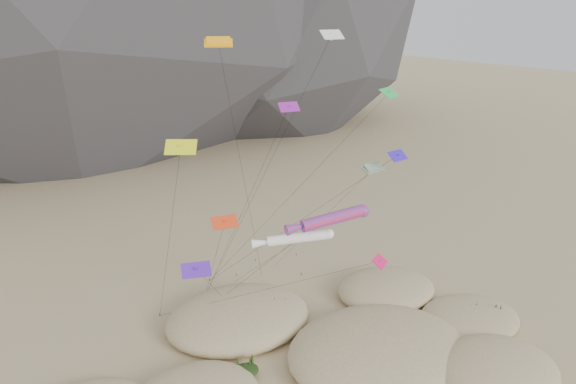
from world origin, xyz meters
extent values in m
ellipsoid|color=#CCB789|center=(10.46, -4.44, 0.75)|extent=(11.97, 10.18, 3.35)
ellipsoid|color=#CCB789|center=(4.06, 3.56, 0.80)|extent=(17.82, 15.15, 3.57)
ellipsoid|color=#CCB789|center=(16.26, 2.88, 0.46)|extent=(10.90, 9.26, 2.05)
ellipsoid|color=#CCB789|center=(-3.82, 15.98, 0.79)|extent=(15.23, 12.95, 3.52)
ellipsoid|color=#CCB789|center=(13.20, 12.10, 0.63)|extent=(11.70, 9.95, 2.82)
ellipsoid|color=black|center=(9.95, -4.21, 1.00)|extent=(3.44, 2.94, 1.03)
ellipsoid|color=black|center=(-7.61, 7.98, 0.70)|extent=(2.45, 2.10, 0.74)
ellipsoid|color=black|center=(2.86, 5.06, 1.10)|extent=(3.57, 3.05, 1.07)
ellipsoid|color=black|center=(6.20, 7.27, 1.00)|extent=(2.45, 2.09, 0.73)
ellipsoid|color=black|center=(1.56, 3.14, 0.90)|extent=(2.40, 2.06, 0.72)
ellipsoid|color=black|center=(18.17, 2.55, 0.60)|extent=(2.57, 2.20, 0.77)
ellipsoid|color=black|center=(-0.72, 15.06, 1.00)|extent=(3.06, 2.62, 0.92)
ellipsoid|color=black|center=(-0.65, 14.52, 0.90)|extent=(2.60, 2.22, 0.78)
ellipsoid|color=black|center=(15.33, 14.16, 0.70)|extent=(2.08, 1.78, 0.63)
ellipsoid|color=black|center=(13.42, 11.18, 0.60)|extent=(2.31, 1.98, 0.69)
cylinder|color=#3F2D1E|center=(-2.60, 20.95, 0.15)|extent=(0.08, 0.08, 0.30)
cylinder|color=#3F2D1E|center=(-1.96, 26.26, 0.15)|extent=(0.08, 0.08, 0.30)
cylinder|color=#3F2D1E|center=(1.33, 25.65, 0.15)|extent=(0.08, 0.08, 0.30)
cylinder|color=#3F2D1E|center=(5.41, 27.94, 0.15)|extent=(0.08, 0.08, 0.30)
cylinder|color=#3F2D1E|center=(7.99, 21.39, 0.15)|extent=(0.08, 0.08, 0.30)
cylinder|color=#3F2D1E|center=(-4.16, 23.13, 0.15)|extent=(0.08, 0.08, 0.30)
cylinder|color=#3F2D1E|center=(10.71, 26.36, 0.15)|extent=(0.08, 0.08, 0.30)
cylinder|color=#3F2D1E|center=(-9.94, 22.05, 0.15)|extent=(0.08, 0.08, 0.30)
cylinder|color=#FF1A3C|center=(2.47, 8.73, 12.67)|extent=(6.48, 2.34, 1.81)
sphere|color=#FF1A3C|center=(5.56, 8.13, 12.92)|extent=(1.21, 1.21, 1.21)
cone|color=#FF1A3C|center=(-0.93, 9.38, 12.35)|extent=(2.76, 1.51, 1.30)
cylinder|color=black|center=(1.46, 16.62, 6.33)|extent=(2.06, 15.80, 12.69)
cylinder|color=white|center=(-0.41, 10.22, 10.88)|extent=(5.60, 3.38, 1.32)
sphere|color=white|center=(2.17, 8.95, 11.11)|extent=(0.96, 0.96, 0.96)
cone|color=white|center=(-3.24, 11.61, 10.59)|extent=(2.47, 1.78, 0.98)
cylinder|color=black|center=(-2.59, 15.43, 5.44)|extent=(4.41, 10.45, 10.89)
cube|color=#FDA20D|center=(-5.52, 14.81, 28.25)|extent=(2.56, 1.95, 0.71)
cube|color=#FDA20D|center=(-5.52, 14.81, 28.44)|extent=(2.14, 1.60, 0.69)
cylinder|color=black|center=(-0.78, 19.43, 14.13)|extent=(9.52, 9.29, 28.26)
cube|color=#EB4D18|center=(7.23, 8.83, 16.60)|extent=(2.45, 1.26, 0.65)
cube|color=#EB4D18|center=(7.23, 8.83, 16.82)|extent=(2.08, 1.01, 0.64)
cylinder|color=black|center=(6.97, 17.13, 8.30)|extent=(0.53, 16.63, 16.62)
cube|color=yellow|center=(-10.46, 12.51, 20.40)|extent=(2.82, 2.47, 1.02)
cube|color=yellow|center=(-10.46, 12.51, 20.25)|extent=(0.43, 0.44, 0.86)
cylinder|color=black|center=(-10.20, 17.28, 10.23)|extent=(0.54, 9.57, 20.36)
cube|color=#511FB5|center=(-11.54, 8.43, 11.43)|extent=(2.59, 1.94, 0.82)
cube|color=#511FB5|center=(-11.54, 8.43, 11.28)|extent=(0.33, 0.30, 0.80)
cylinder|color=black|center=(-7.07, 14.69, 5.74)|extent=(8.97, 12.55, 11.40)
cube|color=silver|center=(4.50, 12.10, 28.78)|extent=(2.20, 1.32, 0.81)
cube|color=silver|center=(4.50, 12.10, 28.63)|extent=(0.28, 0.28, 0.71)
cylinder|color=black|center=(0.17, 17.61, 14.41)|extent=(8.69, 11.06, 28.74)
cube|color=#DC1456|center=(4.66, 4.63, 9.34)|extent=(2.18, 1.83, 0.72)
cube|color=#DC1456|center=(4.66, 4.63, 9.19)|extent=(0.31, 0.30, 0.66)
cylinder|color=black|center=(-2.64, 13.34, 4.70)|extent=(14.63, 17.44, 9.31)
cube|color=green|center=(13.08, 13.27, 22.73)|extent=(2.75, 2.09, 0.89)
cube|color=green|center=(13.08, 13.27, 22.58)|extent=(0.36, 0.34, 0.84)
cylinder|color=black|center=(5.56, 19.77, 11.39)|extent=(15.08, 13.01, 22.69)
cube|color=red|center=(-9.68, 6.87, 15.57)|extent=(2.18, 1.47, 0.73)
cube|color=red|center=(-9.68, 6.87, 15.42)|extent=(0.28, 0.25, 0.69)
cylinder|color=black|center=(-6.92, 15.00, 7.81)|extent=(5.54, 16.28, 15.54)
cube|color=#3317C7|center=(8.66, 7.16, 18.06)|extent=(2.02, 1.14, 0.79)
cube|color=#3317C7|center=(8.66, 7.16, 17.91)|extent=(0.25, 0.28, 0.65)
cylinder|color=black|center=(3.35, 16.71, 9.05)|extent=(10.65, 19.13, 18.02)
cube|color=purple|center=(-1.48, 10.17, 23.12)|extent=(1.90, 1.25, 0.73)
cube|color=purple|center=(-1.48, 10.17, 22.97)|extent=(0.26, 0.28, 0.59)
cylinder|color=black|center=(-2.82, 16.65, 11.59)|extent=(2.70, 12.98, 23.08)
camera|label=1|loc=(-28.02, -28.77, 31.23)|focal=35.00mm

